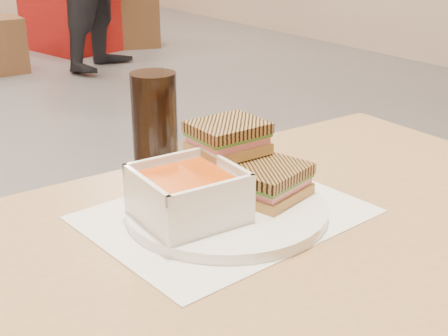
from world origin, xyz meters
TOP-DOWN VIEW (x-y plane):
  - main_table at (-0.06, -2.11)m, footprint 1.21×0.72m
  - tray_liner at (0.01, -2.01)m, footprint 0.39×0.32m
  - plate at (0.01, -2.01)m, footprint 0.29×0.29m
  - soup_bowl at (-0.06, -2.01)m, footprint 0.14×0.14m
  - panini_lower at (0.07, -2.02)m, footprint 0.12×0.11m
  - panini_upper at (0.06, -1.95)m, footprint 0.11×0.09m
  - cola_glass at (0.02, -1.78)m, footprint 0.08×0.08m
  - bg_table_1 at (1.91, 2.90)m, footprint 0.94×0.94m
  - bg_chair_1r at (2.37, 2.69)m, footprint 0.52×0.52m

SIDE VIEW (x-z plane):
  - bg_chair_1r at x=2.37m, z-range 0.00..0.46m
  - bg_table_1 at x=1.91m, z-range 0.00..0.70m
  - main_table at x=-0.06m, z-range 0.26..1.01m
  - tray_liner at x=0.01m, z-range 0.75..0.75m
  - plate at x=0.01m, z-range 0.75..0.77m
  - panini_lower at x=0.07m, z-range 0.77..0.81m
  - soup_bowl at x=-0.06m, z-range 0.76..0.83m
  - cola_glass at x=0.02m, z-range 0.75..0.91m
  - panini_upper at x=0.06m, z-range 0.82..0.86m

